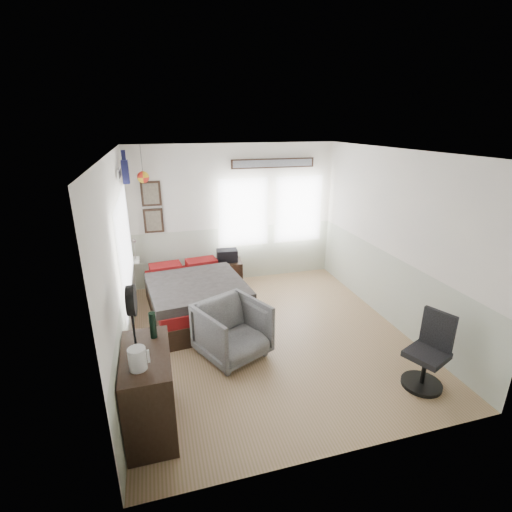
{
  "coord_description": "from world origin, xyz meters",
  "views": [
    {
      "loc": [
        -1.52,
        -4.67,
        3.05
      ],
      "look_at": [
        -0.1,
        0.4,
        1.15
      ],
      "focal_mm": 26.0,
      "sensor_mm": 36.0,
      "label": 1
    }
  ],
  "objects_px": {
    "armchair": "(232,330)",
    "nightstand": "(228,274)",
    "dresser": "(149,390)",
    "task_chair": "(428,357)",
    "bed": "(195,296)"
  },
  "relations": [
    {
      "from": "dresser",
      "to": "nightstand",
      "type": "height_order",
      "value": "dresser"
    },
    {
      "from": "bed",
      "to": "task_chair",
      "type": "bearing_deg",
      "value": -52.22
    },
    {
      "from": "dresser",
      "to": "task_chair",
      "type": "relative_size",
      "value": 1.04
    },
    {
      "from": "armchair",
      "to": "nightstand",
      "type": "xyz_separation_m",
      "value": [
        0.39,
        2.24,
        -0.12
      ]
    },
    {
      "from": "nightstand",
      "to": "task_chair",
      "type": "bearing_deg",
      "value": -56.75
    },
    {
      "from": "dresser",
      "to": "task_chair",
      "type": "distance_m",
      "value": 3.25
    },
    {
      "from": "task_chair",
      "to": "bed",
      "type": "bearing_deg",
      "value": 110.7
    },
    {
      "from": "dresser",
      "to": "nightstand",
      "type": "xyz_separation_m",
      "value": [
        1.48,
        3.26,
        -0.18
      ]
    },
    {
      "from": "dresser",
      "to": "task_chair",
      "type": "bearing_deg",
      "value": -3.83
    },
    {
      "from": "bed",
      "to": "dresser",
      "type": "xyz_separation_m",
      "value": [
        -0.74,
        -2.36,
        0.14
      ]
    },
    {
      "from": "bed",
      "to": "task_chair",
      "type": "distance_m",
      "value": 3.59
    },
    {
      "from": "nightstand",
      "to": "task_chair",
      "type": "relative_size",
      "value": 0.57
    },
    {
      "from": "bed",
      "to": "task_chair",
      "type": "height_order",
      "value": "task_chair"
    },
    {
      "from": "dresser",
      "to": "bed",
      "type": "bearing_deg",
      "value": 72.59
    },
    {
      "from": "dresser",
      "to": "nightstand",
      "type": "distance_m",
      "value": 3.58
    }
  ]
}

